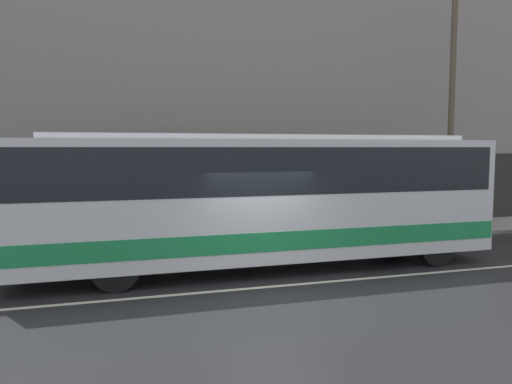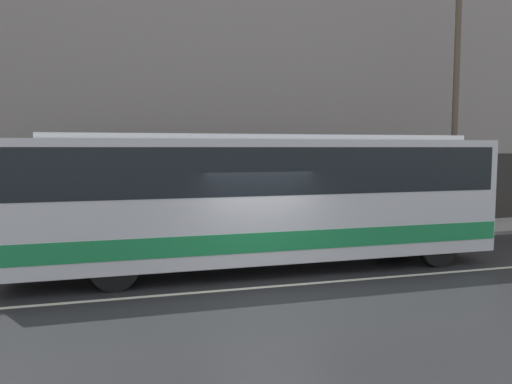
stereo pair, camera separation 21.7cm
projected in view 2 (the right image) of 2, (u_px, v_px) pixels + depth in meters
The scene contains 7 objects.
ground_plane at pixel (266, 287), 10.91m from camera, with size 60.00×60.00×0.00m, color #262628.
sidewalk at pixel (217, 240), 16.08m from camera, with size 60.00×2.81×0.12m.
building_facade at pixel (206, 42), 16.98m from camera, with size 60.00×0.35×13.71m.
lane_stripe at pixel (266, 287), 10.91m from camera, with size 54.00×0.14×0.01m.
transit_bus at pixel (262, 194), 12.52m from camera, with size 12.00×2.53×3.35m.
utility_pole_near at pixel (455, 107), 16.95m from camera, with size 0.20×0.20×8.62m.
pedestrian_waiting at pixel (186, 219), 15.36m from camera, with size 0.36×0.36×1.58m.
Camera 2 is at (-3.17, -10.20, 3.05)m, focal length 35.00 mm.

